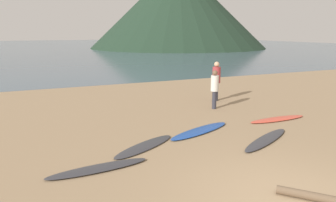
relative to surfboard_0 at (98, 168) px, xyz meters
name	(u,v)px	position (x,y,z in m)	size (l,w,h in m)	color
ground_plane	(130,102)	(2.99, 7.12, -0.14)	(120.00, 120.00, 0.20)	#997C5B
ocean_water	(47,47)	(2.99, 61.91, -0.04)	(140.00, 100.00, 0.01)	#475B6B
headland_hill	(178,6)	(26.09, 50.04, 7.78)	(33.19, 33.19, 15.65)	#1E3323
surfboard_0	(98,168)	(0.00, 0.00, 0.00)	(2.43, 0.47, 0.08)	#333338
surfboard_1	(145,146)	(1.51, 0.98, -0.01)	(2.35, 0.55, 0.06)	#333338
surfboard_2	(200,131)	(3.63, 1.58, 0.00)	(2.68, 0.56, 0.08)	#1E479E
surfboard_3	(266,139)	(5.01, 0.02, 0.00)	(2.68, 0.46, 0.08)	#333338
surfboard_4	(278,119)	(6.93, 1.65, 0.00)	(2.43, 0.48, 0.08)	#D84C38
person_0	(215,86)	(5.74, 4.10, 0.91)	(0.33, 0.33, 1.62)	#2D2D38
person_1	(216,78)	(6.65, 5.42, 1.03)	(0.37, 0.37, 1.82)	#2D2D38
driftwood_log	(315,197)	(3.51, -3.10, 0.04)	(0.17, 0.17, 1.41)	brown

